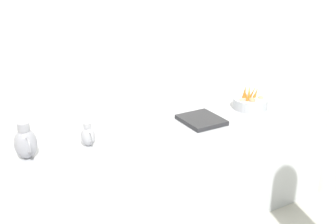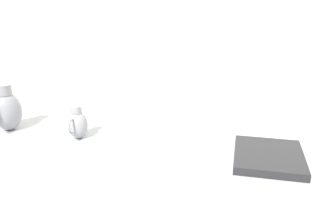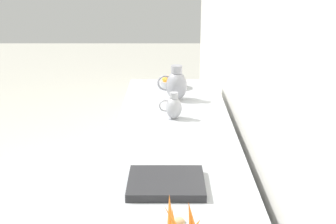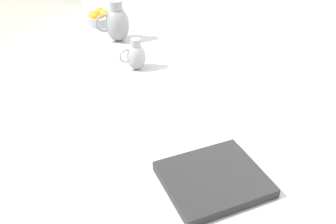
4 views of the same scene
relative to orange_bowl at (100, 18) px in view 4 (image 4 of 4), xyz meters
The scene contains 5 objects.
prep_counter 1.37m from the orange_bowl, 90.32° to the left, with size 0.72×3.12×0.86m, color #ADAFB5.
orange_bowl is the anchor object (origin of this frame).
metal_pitcher_tall 0.34m from the orange_bowl, 94.33° to the left, with size 0.21×0.15×0.25m.
metal_pitcher_short 0.76m from the orange_bowl, 90.18° to the left, with size 0.15×0.10×0.17m.
counter_sink_basin 1.70m from the orange_bowl, 88.66° to the left, with size 0.34×0.30×0.04m, color #232326.
Camera 4 is at (-0.91, 1.24, 1.80)m, focal length 39.97 mm.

